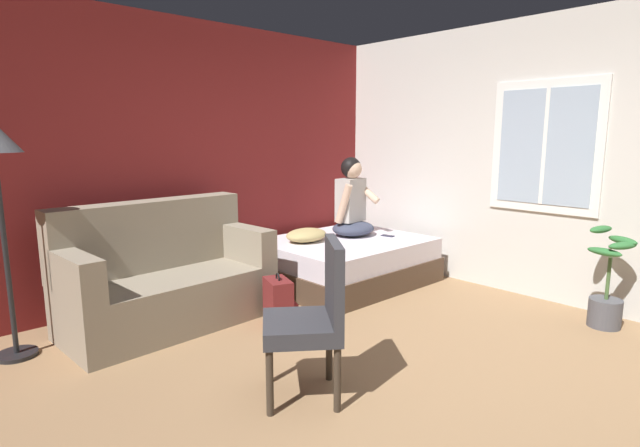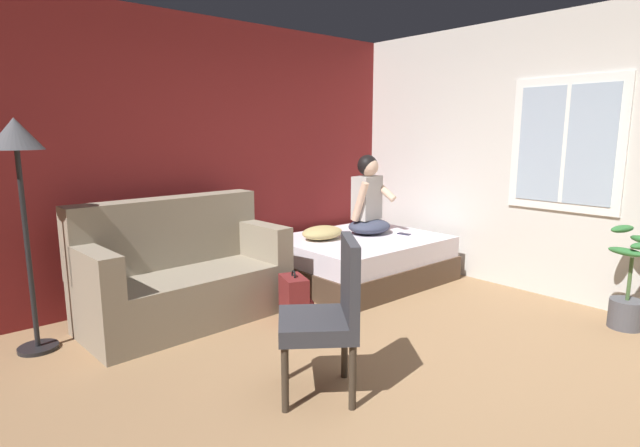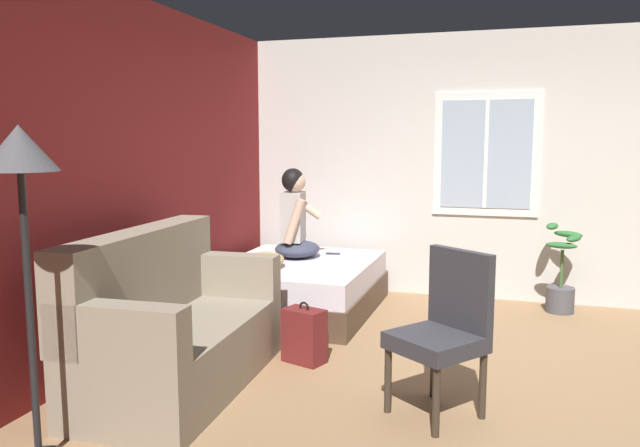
{
  "view_description": "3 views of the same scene",
  "coord_description": "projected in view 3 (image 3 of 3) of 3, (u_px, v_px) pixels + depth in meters",
  "views": [
    {
      "loc": [
        -2.3,
        -1.65,
        1.6
      ],
      "look_at": [
        0.91,
        1.81,
        0.76
      ],
      "focal_mm": 28.0,
      "sensor_mm": 36.0,
      "label": 1
    },
    {
      "loc": [
        -2.3,
        -1.65,
        1.6
      ],
      "look_at": [
        0.55,
        1.64,
        0.8
      ],
      "focal_mm": 28.0,
      "sensor_mm": 36.0,
      "label": 2
    },
    {
      "loc": [
        -4.01,
        0.14,
        1.63
      ],
      "look_at": [
        0.9,
        1.65,
        0.94
      ],
      "focal_mm": 35.0,
      "sensor_mm": 36.0,
      "label": 3
    }
  ],
  "objects": [
    {
      "name": "wall_side_with_window",
      "position": [
        527.0,
        168.0,
        6.25
      ],
      "size": [
        0.19,
        7.14,
        2.7
      ],
      "color": "silver",
      "rests_on": "ground"
    },
    {
      "name": "cell_phone",
      "position": [
        333.0,
        254.0,
        6.32
      ],
      "size": [
        0.09,
        0.15,
        0.01
      ],
      "primitive_type": "cube",
      "rotation": [
        0.0,
        0.0,
        3.3
      ],
      "color": "black",
      "rests_on": "bed"
    },
    {
      "name": "backpack",
      "position": [
        305.0,
        336.0,
        4.59
      ],
      "size": [
        0.31,
        0.34,
        0.46
      ],
      "color": "maroon",
      "rests_on": "ground"
    },
    {
      "name": "floor_lamp",
      "position": [
        21.0,
        182.0,
        2.96
      ],
      "size": [
        0.36,
        0.36,
        1.7
      ],
      "color": "black",
      "rests_on": "ground"
    },
    {
      "name": "side_chair",
      "position": [
        445.0,
        327.0,
        3.69
      ],
      "size": [
        0.64,
        0.64,
        0.98
      ],
      "color": "#382D23",
      "rests_on": "ground"
    },
    {
      "name": "person_seated",
      "position": [
        295.0,
        221.0,
        6.12
      ],
      "size": [
        0.58,
        0.51,
        0.88
      ],
      "color": "#383D51",
      "rests_on": "bed"
    },
    {
      "name": "bed",
      "position": [
        299.0,
        287.0,
        5.96
      ],
      "size": [
        1.72,
        1.4,
        0.48
      ],
      "color": "#4C3828",
      "rests_on": "ground"
    },
    {
      "name": "couch",
      "position": [
        172.0,
        328.0,
        4.12
      ],
      "size": [
        1.74,
        0.9,
        1.04
      ],
      "color": "gray",
      "rests_on": "ground"
    },
    {
      "name": "potted_plant",
      "position": [
        561.0,
        281.0,
        5.9
      ],
      "size": [
        0.39,
        0.37,
        0.85
      ],
      "color": "#4C4C51",
      "rests_on": "ground"
    },
    {
      "name": "wall_back_accent",
      "position": [
        120.0,
        177.0,
        4.66
      ],
      "size": [
        10.02,
        0.16,
        2.7
      ],
      "primitive_type": "cube",
      "color": "maroon",
      "rests_on": "ground"
    },
    {
      "name": "throw_pillow",
      "position": [
        264.0,
        260.0,
        5.62
      ],
      "size": [
        0.5,
        0.39,
        0.14
      ],
      "primitive_type": "ellipsoid",
      "rotation": [
        0.0,
        0.0,
        0.05
      ],
      "color": "tan",
      "rests_on": "bed"
    },
    {
      "name": "ground_plane",
      "position": [
        526.0,
        397.0,
        3.98
      ],
      "size": [
        40.0,
        40.0,
        0.0
      ],
      "primitive_type": "plane",
      "color": "#93704C"
    }
  ]
}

